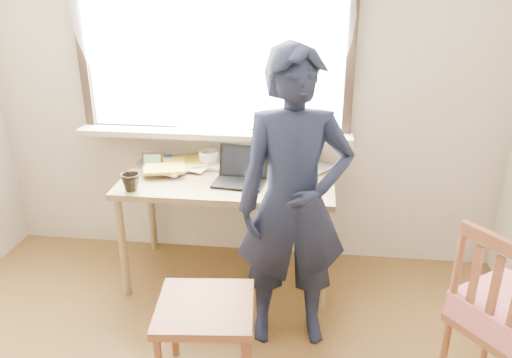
# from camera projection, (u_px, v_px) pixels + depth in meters

# --- Properties ---
(room_shell) EXTENTS (3.52, 4.02, 2.61)m
(room_shell) POSITION_uv_depth(u_px,v_px,m) (153.00, 77.00, 1.50)
(room_shell) COLOR #BFB29A
(room_shell) RESTS_ON ground
(desk) EXTENTS (1.34, 0.67, 0.72)m
(desk) POSITION_uv_depth(u_px,v_px,m) (228.00, 189.00, 3.20)
(desk) COLOR olive
(desk) RESTS_ON ground
(laptop) EXTENTS (0.34, 0.29, 0.21)m
(laptop) POSITION_uv_depth(u_px,v_px,m) (241.00, 174.00, 3.11)
(laptop) COLOR black
(laptop) RESTS_ON desk
(mug_white) EXTENTS (0.18, 0.18, 0.11)m
(mug_white) POSITION_uv_depth(u_px,v_px,m) (209.00, 159.00, 3.35)
(mug_white) COLOR white
(mug_white) RESTS_ON desk
(mug_dark) EXTENTS (0.16, 0.16, 0.11)m
(mug_dark) POSITION_uv_depth(u_px,v_px,m) (131.00, 182.00, 2.97)
(mug_dark) COLOR black
(mug_dark) RESTS_ON desk
(mouse) EXTENTS (0.10, 0.07, 0.04)m
(mouse) POSITION_uv_depth(u_px,v_px,m) (309.00, 186.00, 3.01)
(mouse) COLOR black
(mouse) RESTS_ON desk
(desk_clutter) EXTENTS (0.73, 0.49, 0.05)m
(desk_clutter) POSITION_uv_depth(u_px,v_px,m) (187.00, 164.00, 3.34)
(desk_clutter) COLOR white
(desk_clutter) RESTS_ON desk
(book_a) EXTENTS (0.21, 0.27, 0.02)m
(book_a) POSITION_uv_depth(u_px,v_px,m) (169.00, 163.00, 3.40)
(book_a) COLOR white
(book_a) RESTS_ON desk
(book_b) EXTENTS (0.28, 0.30, 0.02)m
(book_b) POSITION_uv_depth(u_px,v_px,m) (302.00, 166.00, 3.35)
(book_b) COLOR white
(book_b) RESTS_ON desk
(picture_frame) EXTENTS (0.14, 0.04, 0.11)m
(picture_frame) POSITION_uv_depth(u_px,v_px,m) (153.00, 162.00, 3.30)
(picture_frame) COLOR black
(picture_frame) RESTS_ON desk
(work_chair) EXTENTS (0.50, 0.48, 0.47)m
(work_chair) POSITION_uv_depth(u_px,v_px,m) (205.00, 317.00, 2.40)
(work_chair) COLOR brown
(work_chair) RESTS_ON ground
(side_chair) EXTENTS (0.59, 0.59, 0.93)m
(side_chair) POSITION_uv_depth(u_px,v_px,m) (510.00, 316.00, 2.26)
(side_chair) COLOR brown
(side_chair) RESTS_ON ground
(person) EXTENTS (0.65, 0.48, 1.64)m
(person) POSITION_uv_depth(u_px,v_px,m) (294.00, 204.00, 2.59)
(person) COLOR black
(person) RESTS_ON ground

